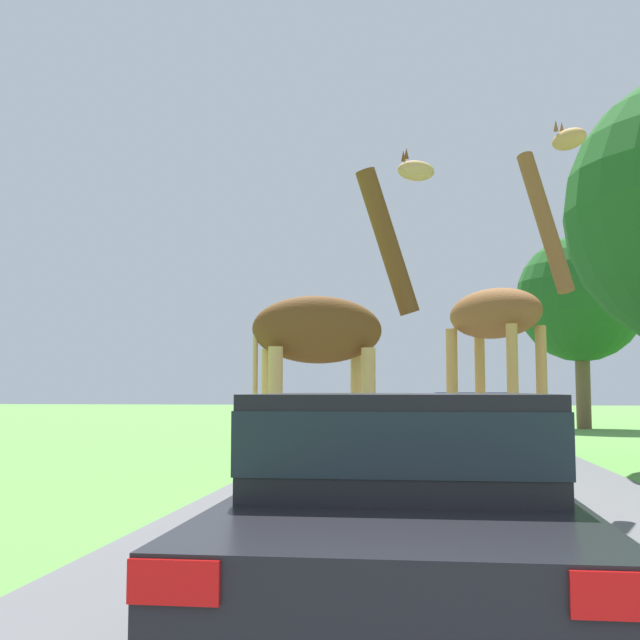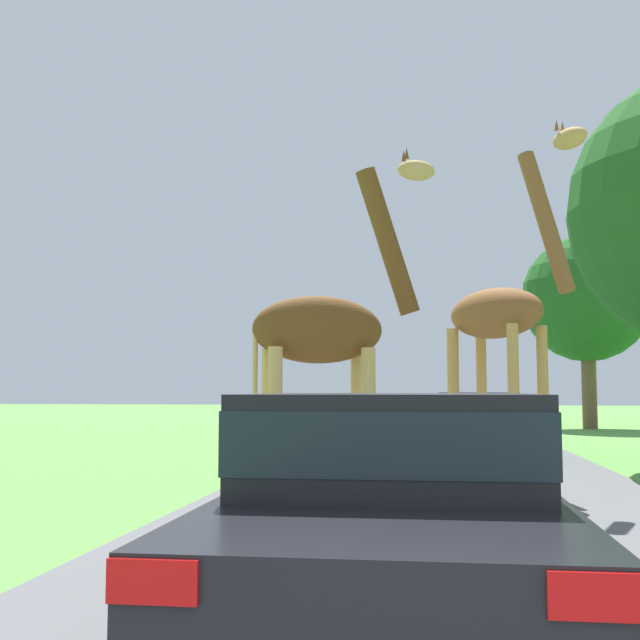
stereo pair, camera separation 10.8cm
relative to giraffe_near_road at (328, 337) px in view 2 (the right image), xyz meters
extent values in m
cube|color=#5B5B5E|center=(1.50, 19.73, -2.26)|extent=(6.68, 120.00, 0.00)
cylinder|color=tan|center=(0.38, 0.43, -1.21)|extent=(0.20, 0.20, 2.11)
cylinder|color=#2D2319|center=(0.38, 0.43, -2.21)|extent=(0.26, 0.26, 0.12)
cylinder|color=tan|center=(0.57, -0.09, -1.21)|extent=(0.20, 0.20, 2.11)
cylinder|color=#2D2319|center=(0.57, -0.09, -2.21)|extent=(0.26, 0.26, 0.12)
cylinder|color=tan|center=(-0.83, -0.01, -1.21)|extent=(0.20, 0.20, 2.11)
cylinder|color=#2D2319|center=(-0.83, -0.01, -2.21)|extent=(0.26, 0.26, 0.12)
cylinder|color=tan|center=(-0.64, -0.53, -1.21)|extent=(0.20, 0.20, 2.11)
cylinder|color=#2D2319|center=(-0.64, -0.53, -2.21)|extent=(0.26, 0.26, 0.12)
ellipsoid|color=brown|center=(-0.13, -0.05, 0.10)|extent=(1.95, 1.25, 0.94)
cylinder|color=brown|center=(0.83, 0.31, 1.38)|extent=(0.98, 0.59, 2.13)
ellipsoid|color=tan|center=(1.24, 0.46, 2.45)|extent=(0.61, 0.42, 0.30)
cylinder|color=tan|center=(-0.95, -0.35, -0.48)|extent=(0.07, 0.07, 1.16)
cone|color=brown|center=(1.06, 0.46, 2.68)|extent=(0.07, 0.07, 0.16)
cone|color=brown|center=(1.11, 0.34, 2.68)|extent=(0.07, 0.07, 0.16)
cylinder|color=tan|center=(3.05, 1.15, -1.02)|extent=(0.16, 0.16, 2.49)
cylinder|color=#2D2319|center=(3.05, 1.15, -2.22)|extent=(0.21, 0.21, 0.10)
cylinder|color=tan|center=(2.59, 0.72, -1.02)|extent=(0.16, 0.16, 2.49)
cylinder|color=#2D2319|center=(2.59, 0.72, -2.22)|extent=(0.21, 0.21, 0.10)
cylinder|color=tan|center=(2.22, 2.05, -1.02)|extent=(0.16, 0.16, 2.49)
cylinder|color=#2D2319|center=(2.22, 2.05, -2.22)|extent=(0.21, 0.21, 0.10)
cylinder|color=tan|center=(1.76, 1.62, -1.02)|extent=(0.16, 0.16, 2.49)
cylinder|color=#2D2319|center=(1.76, 1.62, -2.22)|extent=(0.21, 0.21, 0.10)
ellipsoid|color=brown|center=(2.41, 1.38, 0.43)|extent=(1.74, 1.79, 0.77)
cylinder|color=brown|center=(3.08, 0.65, 1.70)|extent=(0.80, 0.83, 2.17)
ellipsoid|color=tan|center=(3.39, 0.32, 2.79)|extent=(0.56, 0.57, 0.30)
cylinder|color=tan|center=(1.84, 1.99, -0.25)|extent=(0.06, 0.06, 1.37)
cone|color=brown|center=(3.32, 0.49, 3.02)|extent=(0.07, 0.07, 0.16)
cone|color=brown|center=(3.23, 0.40, 3.02)|extent=(0.07, 0.07, 0.16)
cube|color=black|center=(1.16, -5.82, -1.68)|extent=(1.94, 4.55, 0.68)
cube|color=black|center=(1.16, -5.82, -1.04)|extent=(1.75, 2.05, 0.58)
cube|color=#19232D|center=(1.16, -5.82, -1.01)|extent=(1.77, 2.07, 0.35)
cube|color=red|center=(0.36, -8.10, -1.43)|extent=(0.35, 0.03, 0.16)
cube|color=red|center=(1.96, -8.10, -1.43)|extent=(0.35, 0.03, 0.16)
cylinder|color=black|center=(0.38, -4.46, -1.97)|extent=(0.39, 0.59, 0.59)
cylinder|color=black|center=(1.94, -4.46, -1.97)|extent=(0.39, 0.59, 0.59)
cube|color=maroon|center=(3.59, 13.70, -1.66)|extent=(1.75, 4.65, 0.61)
cube|color=maroon|center=(3.59, 13.70, -1.10)|extent=(1.58, 2.09, 0.50)
cube|color=#19232D|center=(3.59, 13.70, -1.08)|extent=(1.59, 2.11, 0.30)
cube|color=red|center=(2.87, 11.37, -1.44)|extent=(0.32, 0.03, 0.15)
cube|color=red|center=(4.31, 11.37, -1.44)|extent=(0.32, 0.03, 0.15)
cylinder|color=black|center=(2.89, 15.10, -1.91)|extent=(0.35, 0.71, 0.71)
cylinder|color=black|center=(4.29, 15.10, -1.91)|extent=(0.35, 0.71, 0.71)
cylinder|color=black|center=(2.89, 12.31, -1.91)|extent=(0.35, 0.71, 0.71)
cylinder|color=black|center=(4.29, 12.31, -1.91)|extent=(0.35, 0.71, 0.71)
cube|color=navy|center=(2.51, 8.37, -1.66)|extent=(2.00, 4.22, 0.65)
cube|color=navy|center=(2.51, 8.37, -1.06)|extent=(1.80, 1.90, 0.54)
cube|color=#19232D|center=(2.51, 8.37, -1.03)|extent=(1.82, 1.92, 0.33)
cube|color=red|center=(1.69, 6.25, -1.43)|extent=(0.36, 0.03, 0.16)
cube|color=red|center=(3.33, 6.25, -1.43)|extent=(0.36, 0.03, 0.16)
cylinder|color=black|center=(1.71, 9.63, -1.94)|extent=(0.40, 0.66, 0.66)
cylinder|color=black|center=(3.31, 9.63, -1.94)|extent=(0.40, 0.66, 0.66)
cylinder|color=black|center=(1.71, 7.10, -1.94)|extent=(0.40, 0.66, 0.66)
cylinder|color=black|center=(3.31, 7.10, -1.94)|extent=(0.40, 0.66, 0.66)
cylinder|color=brown|center=(7.68, 21.86, -0.06)|extent=(0.57, 0.57, 4.42)
sphere|color=#1E561E|center=(7.68, 21.86, 2.91)|extent=(5.07, 5.07, 5.07)
camera|label=1|loc=(1.28, -11.04, -0.73)|focal=45.00mm
camera|label=2|loc=(1.38, -11.02, -0.73)|focal=45.00mm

